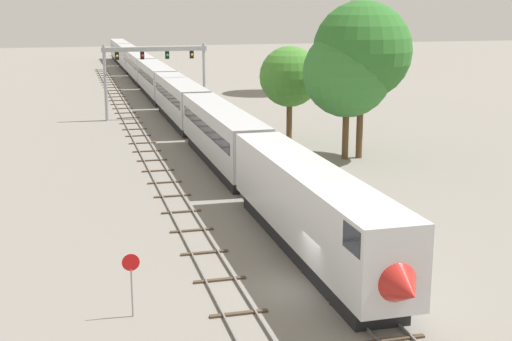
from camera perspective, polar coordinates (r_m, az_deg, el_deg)
The scene contains 9 objects.
ground_plane at distance 34.16m, azimuth 3.61°, elevation -9.53°, with size 400.00×400.00×0.00m, color gray.
track_main at distance 91.57m, azimuth -7.17°, elevation 4.96°, with size 2.60×200.00×0.16m.
track_near at distance 71.35m, azimuth -9.33°, elevation 2.51°, with size 2.60×160.00×0.16m.
passenger_train at distance 103.21m, azimuth -8.15°, elevation 7.30°, with size 3.04×156.56×4.80m.
signal_gantry at distance 83.44m, azimuth -8.15°, elevation 8.47°, with size 12.10×0.49×8.72m.
stop_sign at distance 31.04m, azimuth -10.03°, elevation -8.40°, with size 0.76×0.08×2.88m.
trackside_tree_left at distance 61.13m, azimuth 7.38°, elevation 7.83°, with size 7.64×7.64×11.34m.
trackside_tree_mid at distance 69.25m, azimuth 2.74°, elevation 7.57°, with size 5.91×5.91×9.29m.
trackside_tree_right at distance 61.62m, azimuth 8.58°, elevation 9.54°, with size 8.48×8.48×13.58m.
Camera 1 is at (-10.13, -29.80, 13.27)m, focal length 49.53 mm.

